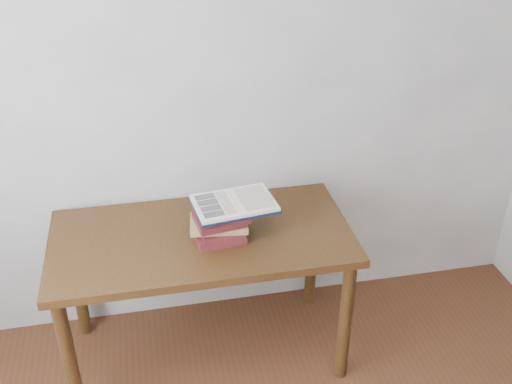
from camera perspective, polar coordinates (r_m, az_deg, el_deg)
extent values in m
cube|color=silver|center=(2.75, -5.65, 10.54)|extent=(3.50, 0.04, 2.60)
cube|color=#453011|center=(2.69, -5.21, -4.37)|extent=(1.34, 0.67, 0.04)
cylinder|color=#453011|center=(2.74, -17.32, -15.11)|extent=(0.06, 0.06, 0.68)
cylinder|color=#453011|center=(2.82, 8.50, -12.04)|extent=(0.06, 0.06, 0.68)
cylinder|color=#453011|center=(3.15, -16.71, -8.02)|extent=(0.06, 0.06, 0.68)
cylinder|color=#453011|center=(3.22, 5.34, -5.61)|extent=(0.06, 0.06, 0.68)
cube|color=maroon|center=(2.63, -3.46, -4.23)|extent=(0.22, 0.16, 0.03)
cube|color=maroon|center=(2.62, -3.26, -3.64)|extent=(0.19, 0.15, 0.03)
cube|color=#9C7450|center=(2.62, -3.55, -2.97)|extent=(0.27, 0.19, 0.03)
cube|color=maroon|center=(2.58, -3.52, -2.61)|extent=(0.23, 0.19, 0.03)
cube|color=maroon|center=(2.57, -2.95, -2.03)|extent=(0.22, 0.16, 0.03)
cube|color=black|center=(2.58, -2.09, -1.27)|extent=(0.38, 0.28, 0.01)
cube|color=beige|center=(2.56, -3.96, -1.37)|extent=(0.19, 0.25, 0.02)
cube|color=beige|center=(2.60, -0.26, -0.71)|extent=(0.19, 0.25, 0.02)
cylinder|color=beige|center=(2.58, -2.09, -1.07)|extent=(0.04, 0.23, 0.01)
cube|color=black|center=(2.61, -4.90, -0.45)|extent=(0.09, 0.05, 0.00)
cube|color=black|center=(2.57, -4.62, -0.99)|extent=(0.09, 0.05, 0.00)
cube|color=black|center=(2.53, -4.33, -1.55)|extent=(0.09, 0.05, 0.00)
cube|color=black|center=(2.49, -4.03, -2.12)|extent=(0.09, 0.05, 0.00)
cube|color=beige|center=(2.56, -2.89, -1.01)|extent=(0.07, 0.19, 0.00)
cube|color=beige|center=(2.59, -0.19, -0.53)|extent=(0.16, 0.21, 0.00)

